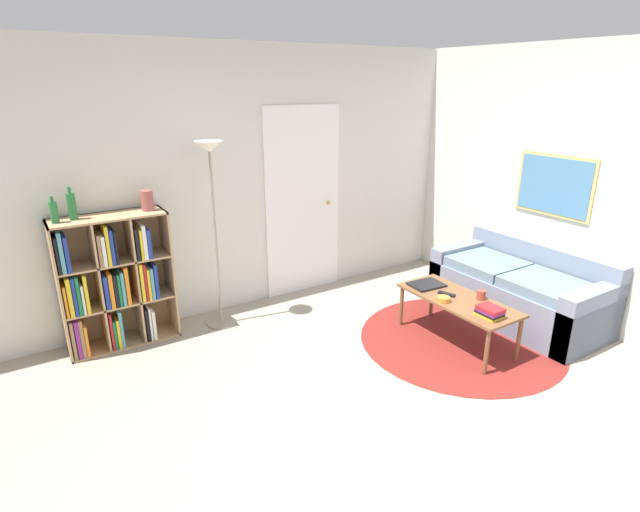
{
  "coord_description": "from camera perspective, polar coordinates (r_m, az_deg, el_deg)",
  "views": [
    {
      "loc": [
        -2.22,
        -1.89,
        2.25
      ],
      "look_at": [
        -0.09,
        1.46,
        0.85
      ],
      "focal_mm": 28.0,
      "sensor_mm": 36.0,
      "label": 1
    }
  ],
  "objects": [
    {
      "name": "ground_plane",
      "position": [
        3.68,
        14.31,
        -18.95
      ],
      "size": [
        14.0,
        14.0,
        0.0
      ],
      "primitive_type": "plane",
      "color": "gray"
    },
    {
      "name": "wall_back",
      "position": [
        5.18,
        -6.24,
        8.61
      ],
      "size": [
        7.53,
        0.11,
        2.6
      ],
      "color": "silver",
      "rests_on": "ground_plane"
    },
    {
      "name": "wall_right",
      "position": [
        5.62,
        22.07,
        8.29
      ],
      "size": [
        0.08,
        5.66,
        2.6
      ],
      "color": "silver",
      "rests_on": "ground_plane"
    },
    {
      "name": "rug",
      "position": [
        4.82,
        15.76,
        -9.15
      ],
      "size": [
        1.83,
        1.83,
        0.01
      ],
      "color": "maroon",
      "rests_on": "ground_plane"
    },
    {
      "name": "bookshelf",
      "position": [
        4.71,
        -22.66,
        -2.92
      ],
      "size": [
        0.93,
        0.34,
        1.18
      ],
      "color": "tan",
      "rests_on": "ground_plane"
    },
    {
      "name": "floor_lamp",
      "position": [
        4.59,
        -12.27,
        7.84
      ],
      "size": [
        0.29,
        0.29,
        1.76
      ],
      "color": "gray",
      "rests_on": "ground_plane"
    },
    {
      "name": "couch",
      "position": [
        5.34,
        21.97,
        -3.74
      ],
      "size": [
        0.8,
        1.63,
        0.72
      ],
      "color": "gray",
      "rests_on": "ground_plane"
    },
    {
      "name": "coffee_table",
      "position": [
        4.61,
        15.49,
        -5.2
      ],
      "size": [
        0.48,
        1.1,
        0.43
      ],
      "color": "brown",
      "rests_on": "ground_plane"
    },
    {
      "name": "laptop",
      "position": [
        4.8,
        12.08,
        -3.22
      ],
      "size": [
        0.32,
        0.26,
        0.02
      ],
      "color": "black",
      "rests_on": "coffee_table"
    },
    {
      "name": "bowl",
      "position": [
        4.49,
        13.93,
        -4.82
      ],
      "size": [
        0.11,
        0.11,
        0.05
      ],
      "color": "orange",
      "rests_on": "coffee_table"
    },
    {
      "name": "book_stack_on_table",
      "position": [
        4.31,
        18.82,
        -6.02
      ],
      "size": [
        0.15,
        0.21,
        0.09
      ],
      "color": "gold",
      "rests_on": "coffee_table"
    },
    {
      "name": "cup",
      "position": [
        4.62,
        17.94,
        -4.24
      ],
      "size": [
        0.08,
        0.08,
        0.08
      ],
      "color": "#A33D33",
      "rests_on": "coffee_table"
    },
    {
      "name": "remote",
      "position": [
        4.63,
        14.27,
        -4.22
      ],
      "size": [
        0.09,
        0.16,
        0.02
      ],
      "color": "black",
      "rests_on": "coffee_table"
    },
    {
      "name": "bottle_left",
      "position": [
        4.45,
        -28.12,
        4.46
      ],
      "size": [
        0.06,
        0.06,
        0.22
      ],
      "color": "#236633",
      "rests_on": "bookshelf"
    },
    {
      "name": "bottle_middle",
      "position": [
        4.49,
        -26.5,
        5.13
      ],
      "size": [
        0.07,
        0.07,
        0.27
      ],
      "color": "#236633",
      "rests_on": "bookshelf"
    },
    {
      "name": "vase_on_shelf",
      "position": [
        4.58,
        -19.14,
        6.02
      ],
      "size": [
        0.11,
        0.11,
        0.18
      ],
      "color": "#934C47",
      "rests_on": "bookshelf"
    }
  ]
}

